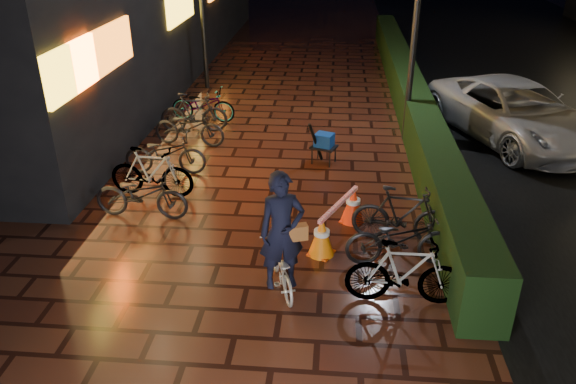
# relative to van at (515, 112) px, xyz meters

# --- Properties ---
(ground) EXTENTS (80.00, 80.00, 0.00)m
(ground) POSITION_rel_van_xyz_m (-5.63, -5.57, -0.71)
(ground) COLOR #381911
(ground) RESTS_ON ground
(hedge) EXTENTS (0.70, 20.00, 1.00)m
(hedge) POSITION_rel_van_xyz_m (-2.33, 2.43, -0.21)
(hedge) COLOR black
(hedge) RESTS_ON ground
(van) EXTENTS (4.08, 5.60, 1.42)m
(van) POSITION_rel_van_xyz_m (0.00, 0.00, 0.00)
(van) COLOR #ACACB1
(van) RESTS_ON ground
(lamp_post_hedge) EXTENTS (0.52, 0.15, 5.50)m
(lamp_post_hedge) POSITION_rel_van_xyz_m (-2.63, -0.16, 2.31)
(lamp_post_hedge) COLOR black
(lamp_post_hedge) RESTS_ON ground
(cyclist) EXTENTS (0.88, 1.43, 1.94)m
(cyclist) POSITION_rel_van_xyz_m (-5.10, -6.67, 0.01)
(cyclist) COLOR silver
(cyclist) RESTS_ON ground
(traffic_barrier) EXTENTS (1.03, 1.65, 0.69)m
(traffic_barrier) POSITION_rel_van_xyz_m (-4.27, -5.07, -0.37)
(traffic_barrier) COLOR orange
(traffic_barrier) RESTS_ON ground
(cart_assembly) EXTENTS (0.70, 0.59, 1.00)m
(cart_assembly) POSITION_rel_van_xyz_m (-4.62, -1.86, -0.20)
(cart_assembly) COLOR black
(cart_assembly) RESTS_ON ground
(parked_bikes_storefront) EXTENTS (1.91, 6.11, 1.02)m
(parked_bikes_storefront) POSITION_rel_van_xyz_m (-7.94, -1.92, -0.24)
(parked_bikes_storefront) COLOR black
(parked_bikes_storefront) RESTS_ON ground
(parked_bikes_hedge) EXTENTS (1.87, 2.29, 1.02)m
(parked_bikes_hedge) POSITION_rel_van_xyz_m (-3.27, -5.91, -0.22)
(parked_bikes_hedge) COLOR black
(parked_bikes_hedge) RESTS_ON ground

